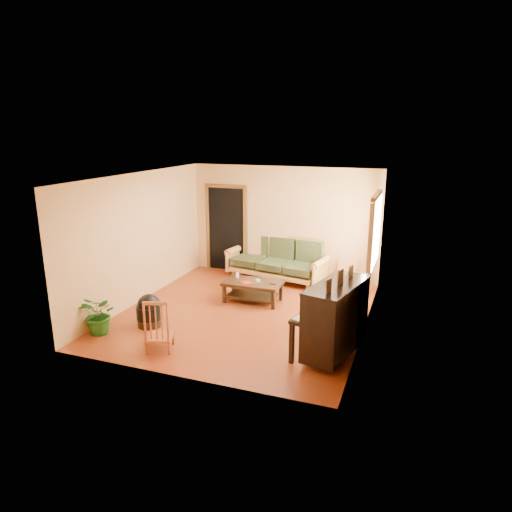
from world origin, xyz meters
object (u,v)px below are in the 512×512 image
at_px(piano, 335,320).
at_px(potted_plant, 100,315).
at_px(footstool, 149,314).
at_px(ceramic_crock, 361,282).
at_px(armchair, 343,295).
at_px(sofa, 276,259).
at_px(coffee_table, 253,292).
at_px(red_chair, 159,324).

height_order(piano, potted_plant, piano).
bearing_deg(piano, footstool, -166.49).
distance_m(footstool, ceramic_crock, 4.73).
xyz_separation_m(armchair, footstool, (-3.16, -1.64, -0.19)).
relative_size(sofa, coffee_table, 1.99).
bearing_deg(armchair, potted_plant, -137.39).
relative_size(armchair, piano, 0.61).
height_order(coffee_table, red_chair, red_chair).
bearing_deg(armchair, piano, -72.18).
bearing_deg(footstool, sofa, 68.01).
distance_m(coffee_table, piano, 2.67).
xyz_separation_m(sofa, coffee_table, (-0.01, -1.52, -0.29)).
bearing_deg(armchair, footstool, -140.41).
bearing_deg(sofa, ceramic_crock, 13.99).
bearing_deg(piano, armchair, 108.80).
height_order(red_chair, potted_plant, red_chair).
xyz_separation_m(coffee_table, piano, (2.00, -1.73, 0.38)).
distance_m(sofa, coffee_table, 1.55).
height_order(armchair, piano, piano).
xyz_separation_m(armchair, red_chair, (-2.50, -2.37, 0.03)).
bearing_deg(ceramic_crock, sofa, -176.45).
bearing_deg(potted_plant, ceramic_crock, 45.60).
bearing_deg(sofa, red_chair, -88.93).
xyz_separation_m(armchair, piano, (0.16, -1.62, 0.18)).
height_order(sofa, red_chair, sofa).
relative_size(coffee_table, potted_plant, 1.66).
xyz_separation_m(piano, footstool, (-3.32, -0.02, -0.37)).
relative_size(armchair, potted_plant, 1.16).
xyz_separation_m(armchair, ceramic_crock, (0.13, 1.76, -0.30)).
xyz_separation_m(footstool, red_chair, (0.66, -0.74, 0.22)).
height_order(piano, footstool, piano).
height_order(footstool, red_chair, red_chair).
relative_size(sofa, potted_plant, 3.30).
distance_m(footstool, potted_plant, 0.85).
distance_m(sofa, red_chair, 4.07).
xyz_separation_m(sofa, piano, (1.99, -3.26, 0.09)).
height_order(armchair, footstool, armchair).
xyz_separation_m(coffee_table, ceramic_crock, (1.97, 1.65, -0.10)).
distance_m(coffee_table, footstool, 2.19).
bearing_deg(armchair, ceramic_crock, 98.10).
bearing_deg(armchair, coffee_table, -171.47).
bearing_deg(red_chair, ceramic_crock, 38.03).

